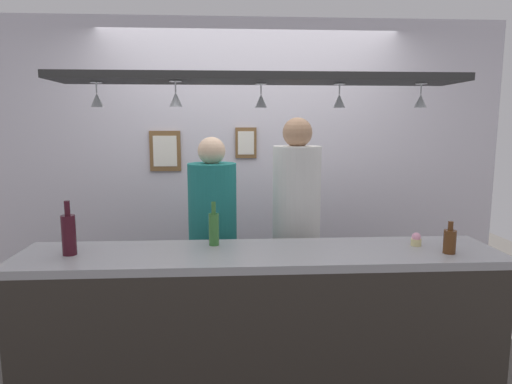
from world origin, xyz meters
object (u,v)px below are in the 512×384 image
(picture_frame_caricature, at_px, (165,151))
(picture_frame_crest, at_px, (246,143))
(person_right_white_patterned_shirt, at_px, (296,216))
(person_left_teal_shirt, at_px, (213,229))
(bottle_beer_brown_stubby, at_px, (450,241))
(bottle_wine_dark_red, at_px, (69,234))
(cupcake, at_px, (416,240))
(bottle_beer_green_import, at_px, (214,228))

(picture_frame_caricature, distance_m, picture_frame_crest, 0.69)
(person_right_white_patterned_shirt, xyz_separation_m, picture_frame_crest, (-0.33, 0.73, 0.49))
(person_left_teal_shirt, distance_m, bottle_beer_brown_stubby, 1.55)
(bottle_wine_dark_red, distance_m, cupcake, 1.97)
(bottle_beer_green_import, xyz_separation_m, picture_frame_crest, (0.24, 1.26, 0.45))
(person_left_teal_shirt, distance_m, picture_frame_crest, 0.97)
(person_left_teal_shirt, height_order, bottle_beer_brown_stubby, person_left_teal_shirt)
(picture_frame_caricature, bearing_deg, bottle_wine_dark_red, -103.37)
(picture_frame_crest, bearing_deg, bottle_wine_dark_red, -125.89)
(person_right_white_patterned_shirt, distance_m, picture_frame_crest, 0.94)
(bottle_beer_green_import, relative_size, picture_frame_caricature, 0.76)
(person_left_teal_shirt, bearing_deg, picture_frame_caricature, 119.96)
(person_right_white_patterned_shirt, bearing_deg, bottle_beer_green_import, -137.00)
(person_right_white_patterned_shirt, xyz_separation_m, bottle_beer_green_import, (-0.57, -0.53, 0.05))
(cupcake, height_order, picture_frame_caricature, picture_frame_caricature)
(cupcake, relative_size, picture_frame_crest, 0.30)
(bottle_beer_brown_stubby, bearing_deg, bottle_beer_green_import, 169.23)
(person_right_white_patterned_shirt, height_order, cupcake, person_right_white_patterned_shirt)
(bottle_wine_dark_red, distance_m, bottle_beer_green_import, 0.80)
(picture_frame_caricature, bearing_deg, picture_frame_crest, 0.00)
(person_left_teal_shirt, xyz_separation_m, picture_frame_crest, (0.27, 0.73, 0.58))
(person_right_white_patterned_shirt, distance_m, bottle_beer_green_import, 0.78)
(picture_frame_crest, bearing_deg, person_right_white_patterned_shirt, -65.56)
(bottle_wine_dark_red, height_order, cupcake, bottle_wine_dark_red)
(person_left_teal_shirt, bearing_deg, cupcake, -26.85)
(bottle_beer_brown_stubby, bearing_deg, person_left_teal_shirt, 149.68)
(person_right_white_patterned_shirt, height_order, bottle_beer_brown_stubby, person_right_white_patterned_shirt)
(person_left_teal_shirt, relative_size, bottle_beer_green_import, 6.29)
(bottle_beer_green_import, bearing_deg, person_left_teal_shirt, 92.90)
(picture_frame_caricature, bearing_deg, cupcake, -39.41)
(person_left_teal_shirt, height_order, picture_frame_crest, picture_frame_crest)
(picture_frame_caricature, height_order, picture_frame_crest, picture_frame_crest)
(picture_frame_caricature, bearing_deg, bottle_beer_brown_stubby, -40.71)
(person_left_teal_shirt, relative_size, bottle_beer_brown_stubby, 9.08)
(person_left_teal_shirt, xyz_separation_m, bottle_beer_green_import, (0.03, -0.53, 0.13))
(person_left_teal_shirt, relative_size, picture_frame_caricature, 4.81)
(bottle_beer_green_import, distance_m, cupcake, 1.19)
(bottle_beer_green_import, relative_size, bottle_beer_brown_stubby, 1.44)
(bottle_wine_dark_red, height_order, picture_frame_crest, picture_frame_crest)
(person_right_white_patterned_shirt, xyz_separation_m, bottle_beer_brown_stubby, (0.74, -0.78, 0.01))
(person_left_teal_shirt, distance_m, bottle_wine_dark_red, 1.03)
(bottle_beer_brown_stubby, distance_m, cupcake, 0.21)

